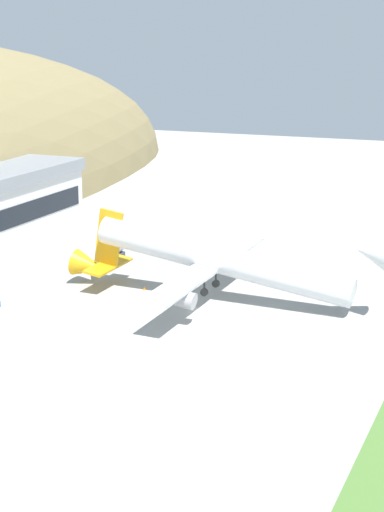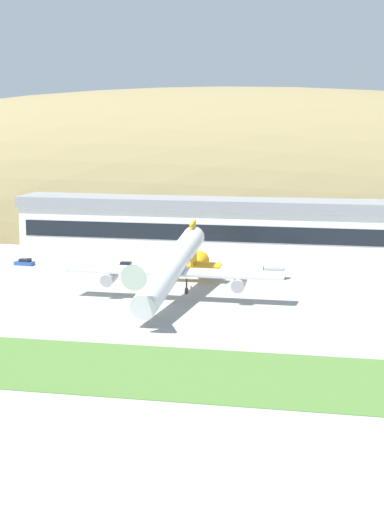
# 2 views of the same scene
# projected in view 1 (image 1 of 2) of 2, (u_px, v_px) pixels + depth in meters

# --- Properties ---
(ground_plane) EXTENTS (399.17, 399.17, 0.00)m
(ground_plane) POSITION_uv_depth(u_px,v_px,m) (210.00, 313.00, 116.34)
(ground_plane) COLOR #9E9E99
(cargo_airplane) EXTENTS (38.53, 47.60, 11.46)m
(cargo_airplane) POSITION_uv_depth(u_px,v_px,m) (216.00, 261.00, 120.61)
(cargo_airplane) COLOR silver
(fuel_truck) EXTENTS (6.36, 2.51, 3.00)m
(fuel_truck) POSITION_uv_depth(u_px,v_px,m) (112.00, 252.00, 142.89)
(fuel_truck) COLOR silver
(fuel_truck) RESTS_ON ground_plane
(traffic_cone_0) EXTENTS (0.52, 0.52, 0.58)m
(traffic_cone_0) POSITION_uv_depth(u_px,v_px,m) (144.00, 288.00, 126.98)
(traffic_cone_0) COLOR orange
(traffic_cone_0) RESTS_ON ground_plane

